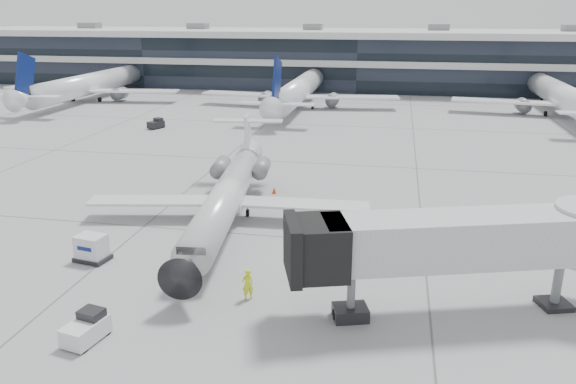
% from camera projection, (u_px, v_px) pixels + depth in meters
% --- Properties ---
extents(ground, '(220.00, 220.00, 0.00)m').
position_uv_depth(ground, '(277.00, 237.00, 39.27)').
color(ground, gray).
rests_on(ground, ground).
extents(terminal, '(170.00, 22.00, 10.00)m').
position_uv_depth(terminal, '(361.00, 62.00, 114.26)').
color(terminal, black).
rests_on(terminal, ground).
extents(bg_jet_left, '(32.00, 40.00, 9.60)m').
position_uv_depth(bg_jet_left, '(93.00, 100.00, 98.74)').
color(bg_jet_left, white).
rests_on(bg_jet_left, ground).
extents(bg_jet_center, '(32.00, 40.00, 9.60)m').
position_uv_depth(bg_jet_center, '(299.00, 106.00, 92.05)').
color(bg_jet_center, white).
rests_on(bg_jet_center, ground).
extents(bg_jet_right, '(32.00, 40.00, 9.60)m').
position_uv_depth(bg_jet_right, '(560.00, 115.00, 84.82)').
color(bg_jet_right, white).
rests_on(bg_jet_right, ground).
extents(regional_jet, '(21.10, 26.34, 6.08)m').
position_uv_depth(regional_jet, '(228.00, 194.00, 41.62)').
color(regional_jet, silver).
rests_on(regional_jet, ground).
extents(jet_bridge, '(17.15, 8.02, 5.60)m').
position_uv_depth(jet_bridge, '(476.00, 240.00, 28.27)').
color(jet_bridge, '#A5A7A9').
rests_on(jet_bridge, ground).
extents(ramp_worker, '(0.78, 0.73, 1.79)m').
position_uv_depth(ramp_worker, '(248.00, 284.00, 30.54)').
color(ramp_worker, '#E0FF1A').
rests_on(ramp_worker, ground).
extents(baggage_tug, '(1.74, 2.44, 1.41)m').
position_uv_depth(baggage_tug, '(87.00, 328.00, 26.78)').
color(baggage_tug, silver).
rests_on(baggage_tug, ground).
extents(cargo_uld, '(2.24, 1.81, 1.66)m').
position_uv_depth(cargo_uld, '(92.00, 248.00, 35.28)').
color(cargo_uld, black).
rests_on(cargo_uld, ground).
extents(traffic_cone, '(0.48, 0.48, 0.59)m').
position_uv_depth(traffic_cone, '(274.00, 190.00, 48.38)').
color(traffic_cone, '#E3410B').
rests_on(traffic_cone, ground).
extents(far_tug, '(2.01, 2.45, 1.35)m').
position_uv_depth(far_tug, '(156.00, 124.00, 74.84)').
color(far_tug, black).
rests_on(far_tug, ground).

